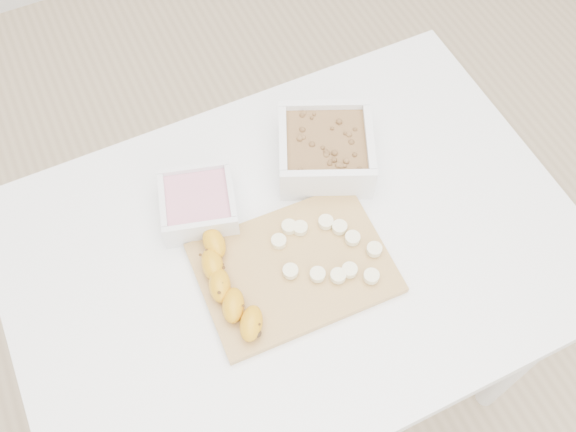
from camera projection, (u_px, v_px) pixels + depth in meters
name	position (u px, v px, depth m)	size (l,w,h in m)	color
ground	(293.00, 370.00, 1.78)	(3.50, 3.50, 0.00)	#C6AD89
table	(295.00, 270.00, 1.21)	(1.00, 0.70, 0.75)	white
bowl_yogurt	(198.00, 203.00, 1.14)	(0.16, 0.16, 0.06)	white
bowl_granola	(325.00, 149.00, 1.18)	(0.23, 0.23, 0.08)	white
cutting_board	(294.00, 268.00, 1.10)	(0.32, 0.23, 0.01)	tan
banana	(229.00, 286.00, 1.06)	(0.06, 0.21, 0.04)	orange
banana_slices	(327.00, 250.00, 1.10)	(0.17, 0.17, 0.02)	#F9F1BD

